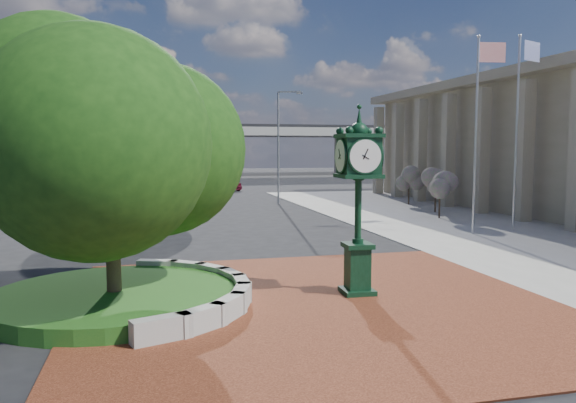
# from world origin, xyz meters

# --- Properties ---
(ground) EXTENTS (200.00, 200.00, 0.00)m
(ground) POSITION_xyz_m (0.00, 0.00, 0.00)
(ground) COLOR black
(ground) RESTS_ON ground
(plaza) EXTENTS (12.00, 12.00, 0.04)m
(plaza) POSITION_xyz_m (0.00, -1.00, 0.02)
(plaza) COLOR #5F2816
(plaza) RESTS_ON ground
(sidewalk) EXTENTS (20.00, 50.00, 0.04)m
(sidewalk) POSITION_xyz_m (16.00, 10.00, 0.02)
(sidewalk) COLOR #9E9B93
(sidewalk) RESTS_ON ground
(planter_wall) EXTENTS (2.96, 6.77, 0.54)m
(planter_wall) POSITION_xyz_m (-2.71, -0.00, 0.27)
(planter_wall) COLOR #9E9B93
(planter_wall) RESTS_ON ground
(grass_bed) EXTENTS (6.10, 6.10, 0.40)m
(grass_bed) POSITION_xyz_m (-5.00, 0.00, 0.20)
(grass_bed) COLOR #144715
(grass_bed) RESTS_ON ground
(overpass) EXTENTS (90.00, 12.00, 7.50)m
(overpass) POSITION_xyz_m (-0.22, 70.00, 6.54)
(overpass) COLOR #9E9B93
(overpass) RESTS_ON ground
(tree_planter) EXTENTS (5.20, 5.20, 6.33)m
(tree_planter) POSITION_xyz_m (-5.00, 0.00, 3.72)
(tree_planter) COLOR #38281C
(tree_planter) RESTS_ON ground
(tree_street) EXTENTS (4.40, 4.40, 5.45)m
(tree_street) POSITION_xyz_m (-4.00, 18.00, 3.24)
(tree_street) COLOR #38281C
(tree_street) RESTS_ON ground
(post_clock) EXTENTS (1.08, 1.08, 5.02)m
(post_clock) POSITION_xyz_m (1.31, -0.37, 2.76)
(post_clock) COLOR black
(post_clock) RESTS_ON ground
(parked_car) EXTENTS (3.41, 4.79, 1.52)m
(parked_car) POSITION_xyz_m (2.67, 39.19, 0.76)
(parked_car) COLOR maroon
(parked_car) RESTS_ON ground
(flagpole_a) EXTENTS (1.41, 0.18, 9.04)m
(flagpole_a) POSITION_xyz_m (10.35, 8.52, 4.63)
(flagpole_a) COLOR silver
(flagpole_a) RESTS_ON ground
(flagpole_b) EXTENTS (1.41, 0.56, 9.34)m
(flagpole_b) POSITION_xyz_m (13.00, 9.28, 4.79)
(flagpole_b) COLOR silver
(flagpole_b) RESTS_ON ground
(street_lamp_near) EXTENTS (1.76, 0.66, 8.02)m
(street_lamp_near) POSITION_xyz_m (4.99, 24.73, 4.70)
(street_lamp_near) COLOR slate
(street_lamp_near) RESTS_ON ground
(street_lamp_far) EXTENTS (2.18, 0.41, 9.72)m
(street_lamp_far) POSITION_xyz_m (-2.96, 41.29, 5.70)
(street_lamp_far) COLOR slate
(street_lamp_far) RESTS_ON ground
(shrub_near) EXTENTS (1.20, 1.20, 2.20)m
(shrub_near) POSITION_xyz_m (11.78, 14.27, 1.59)
(shrub_near) COLOR #38281C
(shrub_near) RESTS_ON ground
(shrub_mid) EXTENTS (1.20, 1.20, 2.20)m
(shrub_mid) POSITION_xyz_m (13.08, 17.15, 1.59)
(shrub_mid) COLOR #38281C
(shrub_mid) RESTS_ON ground
(shrub_far) EXTENTS (1.20, 1.20, 2.20)m
(shrub_far) POSITION_xyz_m (13.60, 21.93, 1.59)
(shrub_far) COLOR #38281C
(shrub_far) RESTS_ON ground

